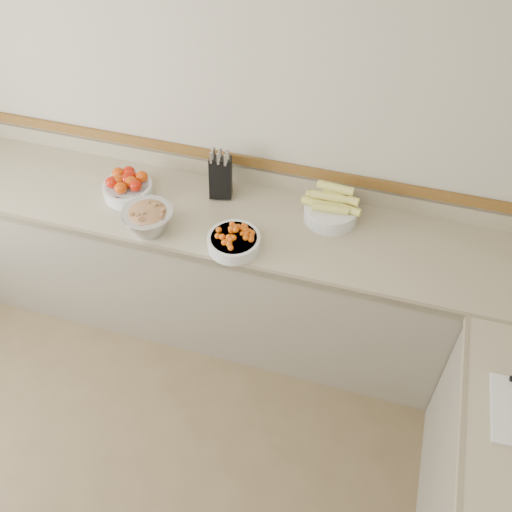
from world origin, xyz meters
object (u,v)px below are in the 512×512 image
(corn_bowl, at_px, (331,208))
(tomato_bowl, at_px, (127,186))
(cherry_tomato_bowl, at_px, (234,240))
(rhubarb_bowl, at_px, (148,218))
(knife_block, at_px, (221,176))

(corn_bowl, bearing_deg, tomato_bowl, -173.58)
(cherry_tomato_bowl, height_order, corn_bowl, corn_bowl)
(corn_bowl, bearing_deg, rhubarb_bowl, -158.41)
(knife_block, xyz_separation_m, tomato_bowl, (-0.49, -0.16, -0.06))
(corn_bowl, height_order, rhubarb_bowl, corn_bowl)
(tomato_bowl, distance_m, rhubarb_bowl, 0.32)
(knife_block, bearing_deg, tomato_bowl, -162.32)
(knife_block, xyz_separation_m, rhubarb_bowl, (-0.27, -0.38, -0.04))
(knife_block, distance_m, rhubarb_bowl, 0.47)
(knife_block, height_order, cherry_tomato_bowl, knife_block)
(cherry_tomato_bowl, relative_size, rhubarb_bowl, 1.00)
(tomato_bowl, xyz_separation_m, corn_bowl, (1.12, 0.13, 0.01))
(corn_bowl, bearing_deg, cherry_tomato_bowl, -140.46)
(knife_block, relative_size, rhubarb_bowl, 1.09)
(knife_block, bearing_deg, rhubarb_bowl, -124.66)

